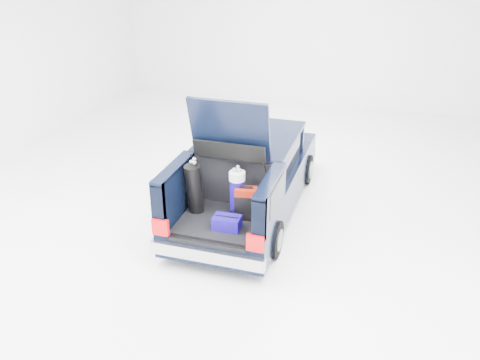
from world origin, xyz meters
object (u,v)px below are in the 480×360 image
(red_suitcase, at_px, (246,203))
(blue_duffel, at_px, (227,223))
(car, at_px, (250,175))
(black_golf_bag, at_px, (194,188))
(blue_golf_bag, at_px, (237,193))

(red_suitcase, xyz_separation_m, blue_duffel, (-0.19, -0.39, -0.16))
(car, xyz_separation_m, black_golf_bag, (-0.50, -1.46, 0.35))
(red_suitcase, height_order, blue_golf_bag, blue_golf_bag)
(blue_duffel, bearing_deg, red_suitcase, 62.09)
(red_suitcase, relative_size, blue_golf_bag, 0.65)
(black_golf_bag, distance_m, blue_golf_bag, 0.69)
(red_suitcase, bearing_deg, black_golf_bag, 172.84)
(blue_golf_bag, relative_size, blue_duffel, 1.99)
(red_suitcase, distance_m, black_golf_bag, 0.86)
(red_suitcase, relative_size, blue_duffel, 1.30)
(blue_duffel, bearing_deg, black_golf_bag, 149.72)
(car, relative_size, red_suitcase, 8.33)
(red_suitcase, relative_size, black_golf_bag, 0.60)
(black_golf_bag, height_order, blue_golf_bag, black_golf_bag)
(black_golf_bag, xyz_separation_m, blue_duffel, (0.66, -0.35, -0.32))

